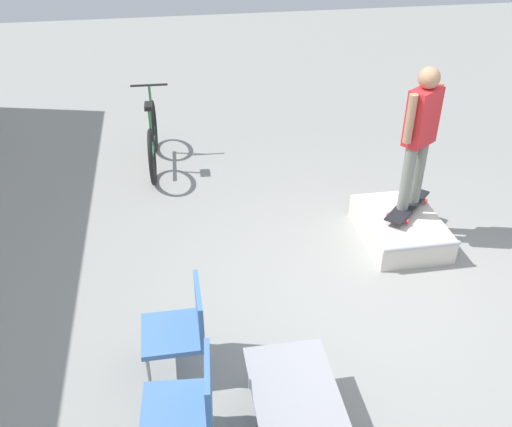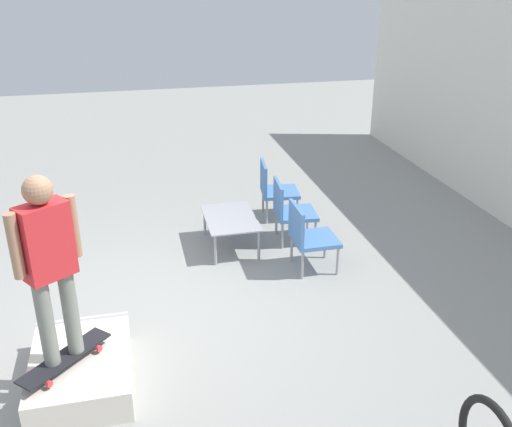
{
  "view_description": "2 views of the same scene",
  "coord_description": "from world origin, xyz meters",
  "px_view_note": "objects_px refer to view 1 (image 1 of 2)",
  "views": [
    {
      "loc": [
        -4.2,
        1.96,
        3.85
      ],
      "look_at": [
        -0.03,
        1.26,
        1.14
      ],
      "focal_mm": 40.0,
      "sensor_mm": 36.0,
      "label": 1
    },
    {
      "loc": [
        5.22,
        -0.01,
        3.43
      ],
      "look_at": [
        0.15,
        1.17,
        1.15
      ],
      "focal_mm": 40.0,
      "sensor_mm": 36.0,
      "label": 2
    }
  ],
  "objects_px": {
    "patio_chair_right": "(182,325)",
    "bicycle": "(153,139)",
    "person_skater": "(421,129)",
    "skate_ramp_box": "(400,228)",
    "skateboard_on_ramp": "(408,206)",
    "coffee_table": "(295,394)",
    "patio_chair_center": "(188,402)"
  },
  "relations": [
    {
      "from": "patio_chair_right",
      "to": "bicycle",
      "type": "xyz_separation_m",
      "value": [
        3.88,
        0.2,
        -0.06
      ]
    },
    {
      "from": "person_skater",
      "to": "bicycle",
      "type": "distance_m",
      "value": 3.77
    },
    {
      "from": "skate_ramp_box",
      "to": "patio_chair_right",
      "type": "xyz_separation_m",
      "value": [
        -1.54,
        2.58,
        0.32
      ]
    },
    {
      "from": "skateboard_on_ramp",
      "to": "person_skater",
      "type": "xyz_separation_m",
      "value": [
        0.0,
        -0.0,
        0.96
      ]
    },
    {
      "from": "coffee_table",
      "to": "patio_chair_center",
      "type": "relative_size",
      "value": 1.17
    },
    {
      "from": "skateboard_on_ramp",
      "to": "bicycle",
      "type": "bearing_deg",
      "value": 96.98
    },
    {
      "from": "patio_chair_right",
      "to": "coffee_table",
      "type": "bearing_deg",
      "value": 44.95
    },
    {
      "from": "skate_ramp_box",
      "to": "bicycle",
      "type": "height_order",
      "value": "bicycle"
    },
    {
      "from": "person_skater",
      "to": "skateboard_on_ramp",
      "type": "bearing_deg",
      "value": 145.95
    },
    {
      "from": "patio_chair_center",
      "to": "bicycle",
      "type": "relative_size",
      "value": 0.47
    },
    {
      "from": "patio_chair_center",
      "to": "bicycle",
      "type": "distance_m",
      "value": 4.69
    },
    {
      "from": "skateboard_on_ramp",
      "to": "patio_chair_right",
      "type": "xyz_separation_m",
      "value": [
        -1.64,
        2.68,
        0.09
      ]
    },
    {
      "from": "skateboard_on_ramp",
      "to": "patio_chair_right",
      "type": "bearing_deg",
      "value": 166.3
    },
    {
      "from": "skate_ramp_box",
      "to": "skateboard_on_ramp",
      "type": "bearing_deg",
      "value": -44.0
    },
    {
      "from": "coffee_table",
      "to": "patio_chair_right",
      "type": "relative_size",
      "value": 1.17
    },
    {
      "from": "person_skater",
      "to": "patio_chair_right",
      "type": "xyz_separation_m",
      "value": [
        -1.64,
        2.68,
        -0.87
      ]
    },
    {
      "from": "skate_ramp_box",
      "to": "skateboard_on_ramp",
      "type": "xyz_separation_m",
      "value": [
        0.11,
        -0.1,
        0.23
      ]
    },
    {
      "from": "person_skater",
      "to": "patio_chair_center",
      "type": "height_order",
      "value": "person_skater"
    },
    {
      "from": "skate_ramp_box",
      "to": "patio_chair_center",
      "type": "height_order",
      "value": "patio_chair_center"
    },
    {
      "from": "person_skater",
      "to": "coffee_table",
      "type": "xyz_separation_m",
      "value": [
        -2.44,
        1.88,
        -0.95
      ]
    },
    {
      "from": "skate_ramp_box",
      "to": "patio_chair_center",
      "type": "xyz_separation_m",
      "value": [
        -2.34,
        2.58,
        0.32
      ]
    },
    {
      "from": "skate_ramp_box",
      "to": "skateboard_on_ramp",
      "type": "height_order",
      "value": "skateboard_on_ramp"
    },
    {
      "from": "skateboard_on_ramp",
      "to": "coffee_table",
      "type": "bearing_deg",
      "value": -172.92
    },
    {
      "from": "coffee_table",
      "to": "patio_chair_center",
      "type": "bearing_deg",
      "value": 90.54
    },
    {
      "from": "bicycle",
      "to": "coffee_table",
      "type": "bearing_deg",
      "value": -166.03
    },
    {
      "from": "coffee_table",
      "to": "patio_chair_right",
      "type": "height_order",
      "value": "patio_chair_right"
    },
    {
      "from": "skate_ramp_box",
      "to": "bicycle",
      "type": "bearing_deg",
      "value": 49.86
    },
    {
      "from": "skateboard_on_ramp",
      "to": "person_skater",
      "type": "bearing_deg",
      "value": -45.2
    },
    {
      "from": "skate_ramp_box",
      "to": "person_skater",
      "type": "xyz_separation_m",
      "value": [
        0.11,
        -0.1,
        1.19
      ]
    },
    {
      "from": "skate_ramp_box",
      "to": "patio_chair_right",
      "type": "distance_m",
      "value": 3.02
    },
    {
      "from": "patio_chair_center",
      "to": "patio_chair_right",
      "type": "distance_m",
      "value": 0.8
    },
    {
      "from": "patio_chair_right",
      "to": "bicycle",
      "type": "relative_size",
      "value": 0.47
    }
  ]
}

